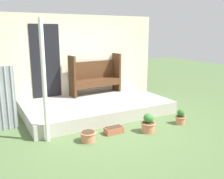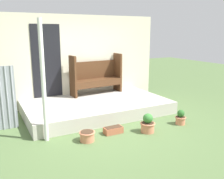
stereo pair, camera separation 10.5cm
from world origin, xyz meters
TOP-DOWN VIEW (x-y plane):
  - ground_plane at (0.00, 0.00)m, footprint 24.00×24.00m
  - porch_slab at (0.19, 1.07)m, footprint 3.71×2.14m
  - house_wall at (0.14, 2.17)m, footprint 4.91×0.08m
  - support_post at (-1.42, -0.09)m, footprint 0.08×0.08m
  - bench at (0.53, 1.88)m, footprint 1.58×0.53m
  - flower_pot_left at (-0.72, -0.49)m, footprint 0.32×0.32m
  - flower_pot_middle at (0.61, -0.67)m, footprint 0.33×0.33m
  - flower_pot_right at (1.57, -0.63)m, footprint 0.26×0.26m
  - planter_box_rect at (-0.08, -0.38)m, footprint 0.40×0.20m

SIDE VIEW (x-z plane):
  - ground_plane at x=0.00m, z-range 0.00..0.00m
  - planter_box_rect at x=-0.08m, z-range 0.00..0.14m
  - flower_pot_left at x=-0.72m, z-range 0.01..0.21m
  - flower_pot_right at x=1.57m, z-range -0.02..0.33m
  - porch_slab at x=0.19m, z-range 0.00..0.32m
  - flower_pot_middle at x=0.61m, z-range -0.03..0.39m
  - bench at x=0.53m, z-range 0.30..1.46m
  - support_post at x=-1.42m, z-range 0.00..2.37m
  - house_wall at x=0.14m, z-range 0.00..2.60m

